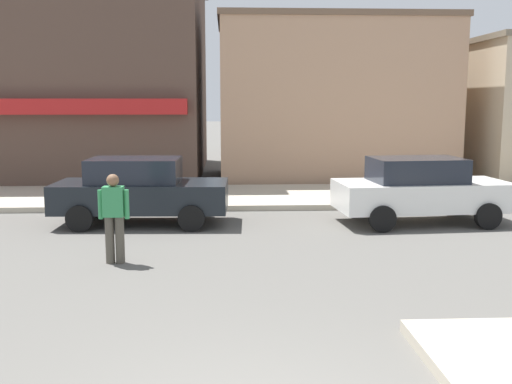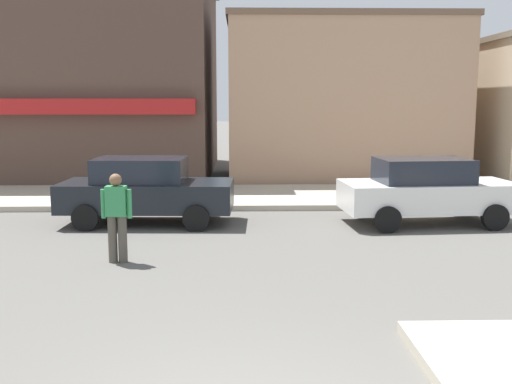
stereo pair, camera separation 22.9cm
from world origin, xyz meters
name	(u,v)px [view 1 (the left image)]	position (x,y,z in m)	size (l,w,h in m)	color
kerb_far	(235,196)	(0.00, 12.96, 0.07)	(80.00, 4.00, 0.15)	#B7AD99
parked_car_nearest	(140,190)	(-2.26, 9.45, 0.81)	(4.06, 2.00, 1.56)	black
parked_car_second	(420,189)	(4.34, 9.22, 0.81)	(4.12, 2.11, 1.56)	white
pedestrian_crossing_near	(114,216)	(-2.23, 5.99, 0.87)	(0.55, 0.23, 1.61)	#4C473D
building_corner_shop	(62,74)	(-6.72, 19.85, 3.92)	(11.39, 10.31, 7.82)	brown
building_storefront_left_near	(331,100)	(3.67, 17.76, 2.91)	(8.34, 5.19, 5.82)	tan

